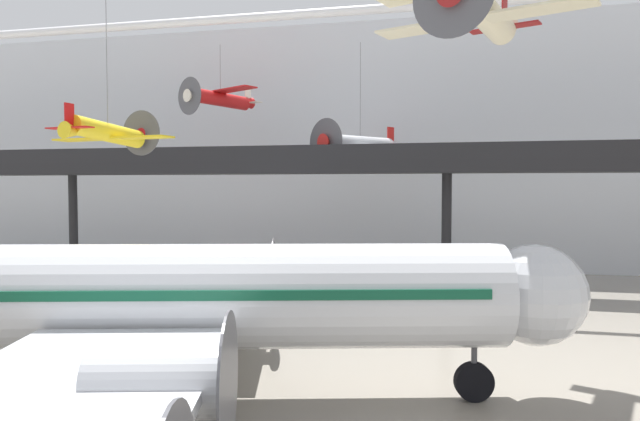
{
  "coord_description": "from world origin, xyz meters",
  "views": [
    {
      "loc": [
        0.12,
        -14.41,
        7.18
      ],
      "look_at": [
        -4.84,
        7.53,
        6.22
      ],
      "focal_mm": 32.0,
      "sensor_mm": 36.0,
      "label": 1
    }
  ],
  "objects": [
    {
      "name": "hangar_back_wall",
      "position": [
        0.0,
        36.94,
        10.81
      ],
      "size": [
        140.0,
        3.0,
        21.61
      ],
      "color": "silver",
      "rests_on": "ground"
    },
    {
      "name": "mezzanine_walkway",
      "position": [
        0.0,
        26.09,
        8.43
      ],
      "size": [
        110.0,
        3.2,
        10.09
      ],
      "color": "black",
      "rests_on": "ground"
    },
    {
      "name": "ceiling_truss_beam",
      "position": [
        0.0,
        22.5,
        18.54
      ],
      "size": [
        120.0,
        0.6,
        0.6
      ],
      "color": "silver"
    },
    {
      "name": "airliner_silver_main",
      "position": [
        -10.26,
        2.17,
        3.51
      ],
      "size": [
        30.63,
        35.42,
        10.1
      ],
      "rotation": [
        0.0,
        0.0,
        0.25
      ],
      "color": "silver",
      "rests_on": "ground"
    },
    {
      "name": "suspended_plane_cream_biplane",
      "position": [
        1.32,
        9.09,
        14.17
      ],
      "size": [
        8.37,
        7.2,
        5.9
      ],
      "rotation": [
        0.0,
        0.0,
        4.34
      ],
      "color": "beige"
    },
    {
      "name": "suspended_plane_silver_racer",
      "position": [
        -6.5,
        28.94,
        10.32
      ],
      "size": [
        8.84,
        8.15,
        9.48
      ],
      "rotation": [
        0.0,
        0.0,
        4.1
      ],
      "color": "silver"
    },
    {
      "name": "suspended_plane_yellow_lowwing",
      "position": [
        -17.85,
        13.19,
        10.06
      ],
      "size": [
        7.48,
        6.14,
        9.14
      ],
      "rotation": [
        0.0,
        0.0,
        1.42
      ],
      "color": "yellow"
    },
    {
      "name": "suspended_plane_red_highwing",
      "position": [
        -17.36,
        27.63,
        14.04
      ],
      "size": [
        7.52,
        6.71,
        5.74
      ],
      "rotation": [
        0.0,
        0.0,
        4.21
      ],
      "color": "red"
    }
  ]
}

